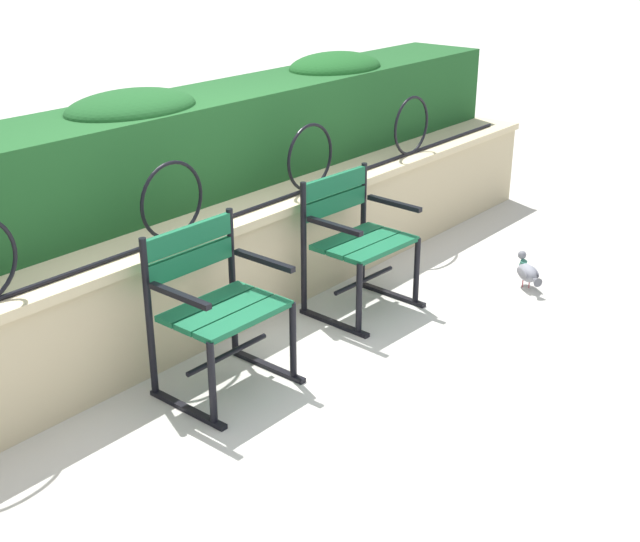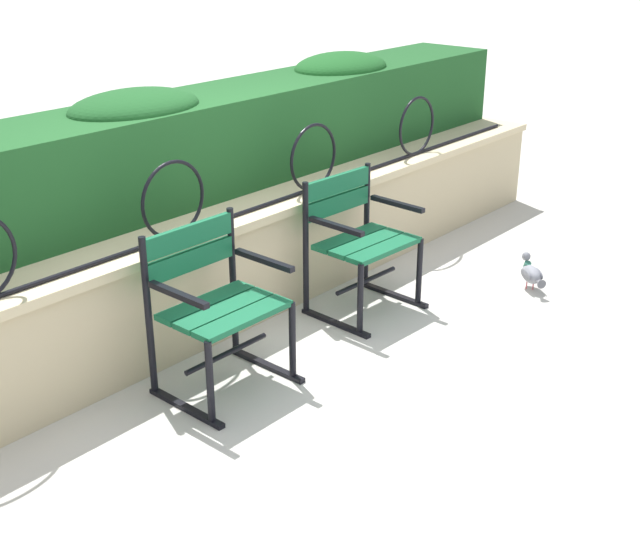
# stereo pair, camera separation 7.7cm
# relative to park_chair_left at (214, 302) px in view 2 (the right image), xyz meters

# --- Properties ---
(ground_plane) EXTENTS (60.00, 60.00, 0.00)m
(ground_plane) POSITION_rel_park_chair_left_xyz_m (0.49, -0.41, -0.46)
(ground_plane) COLOR #BCB7AD
(stone_wall) EXTENTS (6.58, 0.41, 0.67)m
(stone_wall) POSITION_rel_park_chair_left_xyz_m (0.49, 0.49, -0.12)
(stone_wall) COLOR #C6B289
(stone_wall) RESTS_ON ground
(iron_arch_fence) EXTENTS (6.05, 0.02, 0.42)m
(iron_arch_fence) POSITION_rel_park_chair_left_xyz_m (0.19, 0.42, 0.38)
(iron_arch_fence) COLOR black
(iron_arch_fence) RESTS_ON stone_wall
(hedge_row) EXTENTS (6.45, 0.63, 0.71)m
(hedge_row) POSITION_rel_park_chair_left_xyz_m (0.42, 0.99, 0.53)
(hedge_row) COLOR #1E5123
(hedge_row) RESTS_ON stone_wall
(park_chair_left) EXTENTS (0.61, 0.53, 0.85)m
(park_chair_left) POSITION_rel_park_chair_left_xyz_m (0.00, 0.00, 0.00)
(park_chair_left) COLOR #145B38
(park_chair_left) RESTS_ON ground
(park_chair_right) EXTENTS (0.62, 0.55, 0.83)m
(park_chair_right) POSITION_rel_park_chair_left_xyz_m (1.20, 0.03, -0.00)
(park_chair_right) COLOR #145B38
(park_chair_right) RESTS_ON ground
(pigeon_near_chairs) EXTENTS (0.21, 0.25, 0.22)m
(pigeon_near_chairs) POSITION_rel_park_chair_left_xyz_m (2.14, -0.66, -0.35)
(pigeon_near_chairs) COLOR gray
(pigeon_near_chairs) RESTS_ON ground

